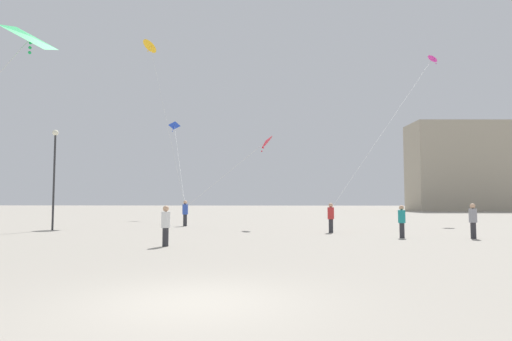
{
  "coord_description": "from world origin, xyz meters",
  "views": [
    {
      "loc": [
        1.52,
        -7.76,
        1.8
      ],
      "look_at": [
        0.0,
        21.91,
        3.85
      ],
      "focal_mm": 30.59,
      "sensor_mm": 36.0,
      "label": 1
    }
  ],
  "objects_px": {
    "kite_emerald_delta": "(30,39)",
    "kite_crimson_diamond": "(266,142)",
    "person_in_grey": "(473,219)",
    "kite_cobalt_delta": "(175,129)",
    "kite_magenta_diamond": "(431,61)",
    "person_in_blue": "(185,212)",
    "person_in_teal": "(402,220)",
    "person_in_red": "(331,216)",
    "lamppost_east": "(54,164)",
    "building_left_hall": "(469,167)",
    "kite_amber_diamond": "(150,46)",
    "person_in_white": "(166,224)"
  },
  "relations": [
    {
      "from": "person_in_grey",
      "to": "kite_magenta_diamond",
      "type": "bearing_deg",
      "value": 53.85
    },
    {
      "from": "kite_magenta_diamond",
      "to": "lamppost_east",
      "type": "height_order",
      "value": "kite_magenta_diamond"
    },
    {
      "from": "lamppost_east",
      "to": "building_left_hall",
      "type": "bearing_deg",
      "value": 47.8
    },
    {
      "from": "building_left_hall",
      "to": "kite_crimson_diamond",
      "type": "bearing_deg",
      "value": -125.18
    },
    {
      "from": "person_in_blue",
      "to": "kite_crimson_diamond",
      "type": "relative_size",
      "value": 0.29
    },
    {
      "from": "kite_cobalt_delta",
      "to": "lamppost_east",
      "type": "height_order",
      "value": "kite_cobalt_delta"
    },
    {
      "from": "person_in_white",
      "to": "person_in_blue",
      "type": "distance_m",
      "value": 13.64
    },
    {
      "from": "person_in_red",
      "to": "building_left_hall",
      "type": "height_order",
      "value": "building_left_hall"
    },
    {
      "from": "person_in_grey",
      "to": "person_in_blue",
      "type": "distance_m",
      "value": 18.3
    },
    {
      "from": "person_in_teal",
      "to": "kite_crimson_diamond",
      "type": "relative_size",
      "value": 0.25
    },
    {
      "from": "person_in_white",
      "to": "person_in_grey",
      "type": "relative_size",
      "value": 0.96
    },
    {
      "from": "kite_crimson_diamond",
      "to": "building_left_hall",
      "type": "xyz_separation_m",
      "value": [
        34.32,
        48.68,
        1.92
      ]
    },
    {
      "from": "kite_magenta_diamond",
      "to": "kite_amber_diamond",
      "type": "bearing_deg",
      "value": -172.67
    },
    {
      "from": "kite_emerald_delta",
      "to": "kite_crimson_diamond",
      "type": "relative_size",
      "value": 1.03
    },
    {
      "from": "kite_cobalt_delta",
      "to": "lamppost_east",
      "type": "xyz_separation_m",
      "value": [
        -3.3,
        -16.98,
        -5.02
      ]
    },
    {
      "from": "person_in_teal",
      "to": "person_in_white",
      "type": "height_order",
      "value": "person_in_white"
    },
    {
      "from": "person_in_grey",
      "to": "kite_cobalt_delta",
      "type": "bearing_deg",
      "value": 110.2
    },
    {
      "from": "kite_cobalt_delta",
      "to": "kite_magenta_diamond",
      "type": "bearing_deg",
      "value": -9.95
    },
    {
      "from": "kite_amber_diamond",
      "to": "building_left_hall",
      "type": "bearing_deg",
      "value": 43.79
    },
    {
      "from": "person_in_grey",
      "to": "kite_crimson_diamond",
      "type": "xyz_separation_m",
      "value": [
        -10.06,
        8.05,
        4.86
      ]
    },
    {
      "from": "person_in_blue",
      "to": "kite_crimson_diamond",
      "type": "xyz_separation_m",
      "value": [
        5.72,
        -1.22,
        4.78
      ]
    },
    {
      "from": "building_left_hall",
      "to": "kite_cobalt_delta",
      "type": "bearing_deg",
      "value": -141.37
    },
    {
      "from": "person_in_teal",
      "to": "kite_emerald_delta",
      "type": "xyz_separation_m",
      "value": [
        -14.27,
        -7.6,
        6.36
      ]
    },
    {
      "from": "kite_crimson_diamond",
      "to": "kite_cobalt_delta",
      "type": "xyz_separation_m",
      "value": [
        -9.57,
        13.61,
        3.25
      ]
    },
    {
      "from": "kite_crimson_diamond",
      "to": "building_left_hall",
      "type": "height_order",
      "value": "building_left_hall"
    },
    {
      "from": "person_in_blue",
      "to": "building_left_hall",
      "type": "xyz_separation_m",
      "value": [
        40.05,
        47.46,
        6.69
      ]
    },
    {
      "from": "kite_crimson_diamond",
      "to": "kite_cobalt_delta",
      "type": "bearing_deg",
      "value": 125.09
    },
    {
      "from": "person_in_teal",
      "to": "kite_emerald_delta",
      "type": "bearing_deg",
      "value": 100.57
    },
    {
      "from": "person_in_grey",
      "to": "kite_cobalt_delta",
      "type": "height_order",
      "value": "kite_cobalt_delta"
    },
    {
      "from": "person_in_teal",
      "to": "lamppost_east",
      "type": "distance_m",
      "value": 20.4
    },
    {
      "from": "person_in_grey",
      "to": "person_in_red",
      "type": "relative_size",
      "value": 1.0
    },
    {
      "from": "kite_amber_diamond",
      "to": "kite_crimson_diamond",
      "type": "height_order",
      "value": "kite_amber_diamond"
    },
    {
      "from": "building_left_hall",
      "to": "person_in_red",
      "type": "bearing_deg",
      "value": -119.83
    },
    {
      "from": "person_in_teal",
      "to": "kite_crimson_diamond",
      "type": "height_order",
      "value": "kite_crimson_diamond"
    },
    {
      "from": "person_in_teal",
      "to": "kite_emerald_delta",
      "type": "relative_size",
      "value": 0.25
    },
    {
      "from": "kite_crimson_diamond",
      "to": "lamppost_east",
      "type": "relative_size",
      "value": 1.01
    },
    {
      "from": "person_in_teal",
      "to": "person_in_red",
      "type": "height_order",
      "value": "person_in_red"
    },
    {
      "from": "person_in_grey",
      "to": "lamppost_east",
      "type": "relative_size",
      "value": 0.27
    },
    {
      "from": "person_in_white",
      "to": "person_in_grey",
      "type": "distance_m",
      "value": 14.28
    },
    {
      "from": "kite_magenta_diamond",
      "to": "building_left_hall",
      "type": "relative_size",
      "value": 0.72
    },
    {
      "from": "person_in_grey",
      "to": "person_in_teal",
      "type": "bearing_deg",
      "value": 153.98
    },
    {
      "from": "person_in_white",
      "to": "building_left_hall",
      "type": "bearing_deg",
      "value": -64.33
    },
    {
      "from": "kite_magenta_diamond",
      "to": "kite_amber_diamond",
      "type": "relative_size",
      "value": 1.05
    },
    {
      "from": "kite_cobalt_delta",
      "to": "kite_emerald_delta",
      "type": "bearing_deg",
      "value": -85.87
    },
    {
      "from": "person_in_white",
      "to": "kite_crimson_diamond",
      "type": "bearing_deg",
      "value": -48.8
    },
    {
      "from": "kite_emerald_delta",
      "to": "kite_cobalt_delta",
      "type": "height_order",
      "value": "kite_cobalt_delta"
    },
    {
      "from": "person_in_white",
      "to": "building_left_hall",
      "type": "height_order",
      "value": "building_left_hall"
    },
    {
      "from": "kite_amber_diamond",
      "to": "kite_crimson_diamond",
      "type": "distance_m",
      "value": 14.84
    },
    {
      "from": "kite_crimson_diamond",
      "to": "lamppost_east",
      "type": "distance_m",
      "value": 13.42
    },
    {
      "from": "kite_emerald_delta",
      "to": "kite_magenta_diamond",
      "type": "bearing_deg",
      "value": 48.53
    }
  ]
}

